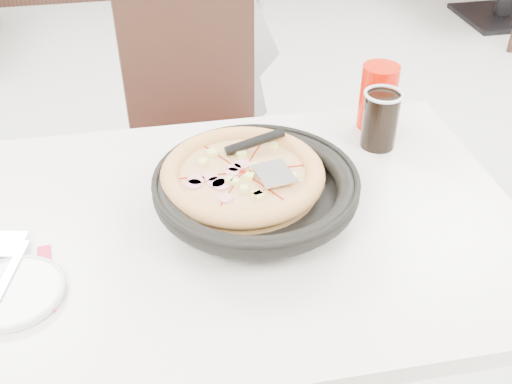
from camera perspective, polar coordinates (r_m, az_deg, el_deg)
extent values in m
plane|color=#ABABA7|center=(1.89, 7.14, -16.71)|extent=(7.00, 7.00, 0.00)
cylinder|color=black|center=(1.20, 1.82, -1.48)|extent=(0.11, 0.11, 0.04)
cylinder|color=black|center=(1.19, 0.00, -0.31)|extent=(0.36, 0.36, 0.01)
cylinder|color=tan|center=(1.20, -1.28, 1.08)|extent=(0.31, 0.31, 0.02)
cube|color=silver|center=(1.17, 1.74, 1.80)|extent=(0.08, 0.09, 0.00)
cube|color=white|center=(1.16, -23.04, -8.04)|extent=(0.20, 0.20, 0.00)
cylinder|color=silver|center=(1.12, -22.07, -8.87)|extent=(0.17, 0.17, 0.01)
cube|color=silver|center=(1.15, -22.35, -6.98)|extent=(0.05, 0.16, 0.00)
cylinder|color=black|center=(1.42, 11.74, 6.63)|extent=(0.08, 0.08, 0.13)
cylinder|color=#C50E00|center=(1.50, 11.53, 8.87)|extent=(0.09, 0.09, 0.16)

